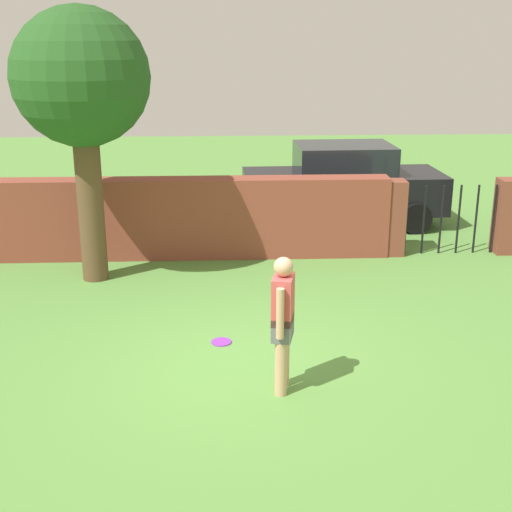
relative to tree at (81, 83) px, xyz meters
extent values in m
plane|color=#568C3D|center=(2.40, -3.30, -3.21)|extent=(40.00, 40.00, 0.00)
cube|color=brown|center=(0.90, 1.12, -2.48)|extent=(8.53, 0.50, 1.47)
cylinder|color=brown|center=(0.00, 0.00, -1.86)|extent=(0.42, 0.42, 2.71)
sphere|color=#23511E|center=(0.00, 0.00, 0.09)|extent=(2.15, 2.15, 2.15)
cylinder|color=tan|center=(2.85, -3.84, -2.79)|extent=(0.14, 0.14, 0.85)
cylinder|color=tan|center=(2.80, -4.05, -2.79)|extent=(0.14, 0.14, 0.85)
cube|color=slate|center=(2.82, -3.95, -2.41)|extent=(0.29, 0.40, 0.28)
cube|color=#CC4C4C|center=(2.82, -3.95, -2.09)|extent=(0.29, 0.40, 0.55)
sphere|color=tan|center=(2.82, -3.95, -1.70)|extent=(0.22, 0.22, 0.22)
cylinder|color=tan|center=(2.87, -3.73, -2.16)|extent=(0.09, 0.09, 0.58)
cylinder|color=tan|center=(2.78, -4.17, -2.16)|extent=(0.09, 0.09, 0.58)
cube|color=brown|center=(5.27, 1.12, -2.51)|extent=(0.44, 0.44, 1.40)
cube|color=brown|center=(7.44, 1.12, -2.51)|extent=(0.44, 0.44, 1.40)
cylinder|color=black|center=(5.54, 1.12, -2.56)|extent=(0.04, 0.04, 1.30)
cylinder|color=black|center=(5.86, 1.12, -2.56)|extent=(0.04, 0.04, 1.30)
cylinder|color=black|center=(6.19, 1.12, -2.56)|extent=(0.04, 0.04, 1.30)
cylinder|color=black|center=(6.52, 1.12, -2.56)|extent=(0.04, 0.04, 1.30)
cylinder|color=black|center=(6.85, 1.12, -2.56)|extent=(0.04, 0.04, 1.30)
cylinder|color=black|center=(7.17, 1.12, -2.56)|extent=(0.04, 0.04, 1.30)
cube|color=black|center=(4.71, 3.28, -2.49)|extent=(4.25, 1.83, 0.80)
cube|color=#1E2328|center=(4.71, 3.28, -1.79)|extent=(2.05, 1.56, 0.60)
cylinder|color=black|center=(6.05, 4.17, -2.89)|extent=(0.65, 0.24, 0.64)
cylinder|color=black|center=(6.10, 2.47, -2.89)|extent=(0.65, 0.24, 0.64)
cylinder|color=black|center=(3.32, 4.09, -2.89)|extent=(0.65, 0.24, 0.64)
cylinder|color=black|center=(3.37, 2.39, -2.89)|extent=(0.65, 0.24, 0.64)
cylinder|color=purple|center=(2.12, -2.64, -3.20)|extent=(0.27, 0.27, 0.02)
camera|label=1|loc=(2.20, -11.09, 0.75)|focal=48.51mm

